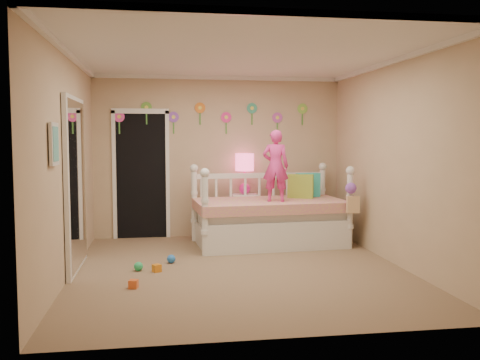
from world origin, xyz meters
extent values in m
cube|color=#7F684C|center=(0.00, 0.00, 0.00)|extent=(4.00, 4.50, 0.01)
cube|color=white|center=(0.00, 0.00, 2.60)|extent=(4.00, 4.50, 0.01)
cube|color=tan|center=(0.00, 2.25, 1.30)|extent=(4.00, 0.01, 2.60)
cube|color=tan|center=(-2.00, 0.00, 1.30)|extent=(0.01, 4.50, 2.60)
cube|color=tan|center=(2.00, 0.00, 1.30)|extent=(0.01, 4.50, 2.60)
cube|color=#27C4AF|center=(1.35, 1.69, 0.87)|extent=(0.39, 0.22, 0.37)
cube|color=#9CC33B|center=(1.19, 1.56, 0.86)|extent=(0.41, 0.28, 0.37)
imported|color=#EF3697|center=(0.72, 1.20, 1.20)|extent=(0.44, 0.35, 1.05)
cube|color=white|center=(0.40, 2.07, 0.35)|extent=(0.42, 0.32, 0.70)
sphere|color=#EF1F9A|center=(0.40, 2.07, 0.79)|extent=(0.18, 0.18, 0.18)
cylinder|color=#EF1F9A|center=(0.40, 2.07, 0.98)|extent=(0.03, 0.03, 0.38)
cylinder|color=#FC4B83|center=(0.40, 2.07, 1.22)|extent=(0.30, 0.30, 0.28)
cube|color=black|center=(-1.25, 2.23, 1.03)|extent=(0.90, 0.04, 2.07)
cube|color=white|center=(-1.96, 0.30, 1.05)|extent=(0.07, 1.30, 2.10)
cube|color=white|center=(-1.97, -0.90, 1.55)|extent=(0.05, 0.34, 0.42)
camera|label=1|loc=(-0.94, -6.24, 1.61)|focal=39.15mm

